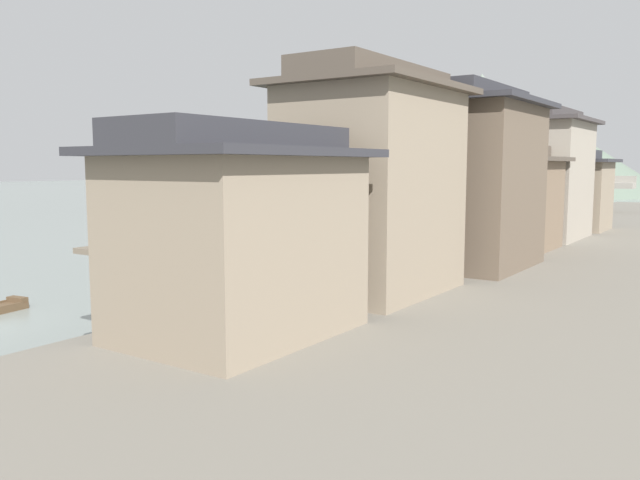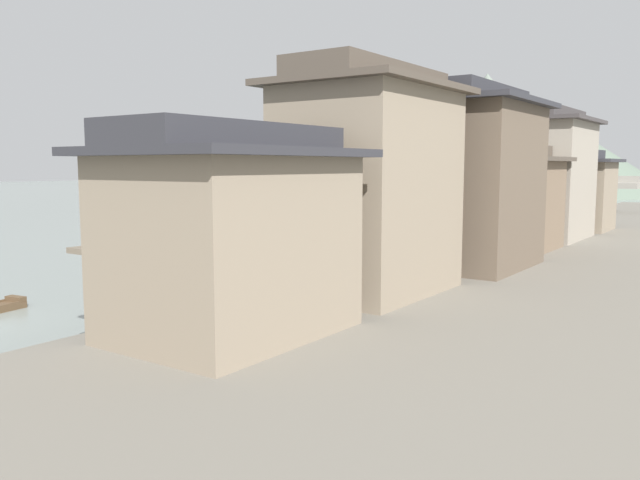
% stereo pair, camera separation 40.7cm
% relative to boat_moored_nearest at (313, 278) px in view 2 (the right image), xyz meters
% --- Properties ---
extents(riverbank_right, '(18.00, 110.00, 0.80)m').
position_rel_boat_moored_nearest_xyz_m(riverbank_right, '(10.78, 15.11, 0.18)').
color(riverbank_right, '#6B665B').
rests_on(riverbank_right, ground).
extents(boat_moored_nearest, '(1.28, 3.80, 0.62)m').
position_rel_boat_moored_nearest_xyz_m(boat_moored_nearest, '(0.00, 0.00, 0.00)').
color(boat_moored_nearest, '#33281E').
rests_on(boat_moored_nearest, ground).
extents(boat_moored_second, '(1.75, 3.91, 0.70)m').
position_rel_boat_moored_nearest_xyz_m(boat_moored_second, '(-0.41, 36.44, 0.03)').
color(boat_moored_second, brown).
rests_on(boat_moored_second, ground).
extents(boat_moored_third, '(3.94, 4.45, 0.37)m').
position_rel_boat_moored_nearest_xyz_m(boat_moored_third, '(-8.25, 42.91, -0.09)').
color(boat_moored_third, brown).
rests_on(boat_moored_third, ground).
extents(boat_moored_far, '(0.98, 4.62, 0.65)m').
position_rel_boat_moored_nearest_xyz_m(boat_moored_far, '(-0.19, -10.03, -0.00)').
color(boat_moored_far, '#423328').
rests_on(boat_moored_far, ground).
extents(boat_midriver_drifting, '(0.95, 4.92, 0.42)m').
position_rel_boat_moored_nearest_xyz_m(boat_midriver_drifting, '(-0.53, 9.11, -0.08)').
color(boat_midriver_drifting, '#232326').
rests_on(boat_midriver_drifting, ground).
extents(boat_midriver_upstream, '(1.64, 3.78, 0.71)m').
position_rel_boat_moored_nearest_xyz_m(boat_midriver_upstream, '(-0.15, 14.08, 0.05)').
color(boat_midriver_upstream, '#33281E').
rests_on(boat_midriver_upstream, ground).
extents(boat_upstream_distant, '(3.76, 1.11, 0.36)m').
position_rel_boat_moored_nearest_xyz_m(boat_upstream_distant, '(-2.96, 23.52, -0.10)').
color(boat_upstream_distant, brown).
rests_on(boat_upstream_distant, ground).
extents(boat_crossing_west, '(1.86, 3.81, 0.46)m').
position_rel_boat_moored_nearest_xyz_m(boat_crossing_west, '(0.34, -4.42, -0.06)').
color(boat_crossing_west, '#33281E').
rests_on(boat_crossing_west, ground).
extents(house_waterfront_nearest, '(6.12, 7.42, 6.14)m').
position_rel_boat_moored_nearest_xyz_m(house_waterfront_nearest, '(5.43, -11.70, 3.58)').
color(house_waterfront_nearest, gray).
rests_on(house_waterfront_nearest, riverbank_right).
extents(house_waterfront_second, '(6.11, 7.67, 8.74)m').
position_rel_boat_moored_nearest_xyz_m(house_waterfront_second, '(5.41, -3.83, 4.88)').
color(house_waterfront_second, gray).
rests_on(house_waterfront_second, riverbank_right).
extents(house_waterfront_tall, '(7.07, 7.85, 8.74)m').
position_rel_boat_moored_nearest_xyz_m(house_waterfront_tall, '(5.90, 4.58, 4.87)').
color(house_waterfront_tall, brown).
rests_on(house_waterfront_tall, riverbank_right).
extents(house_waterfront_narrow, '(6.26, 7.55, 6.14)m').
position_rel_boat_moored_nearest_xyz_m(house_waterfront_narrow, '(5.49, 11.81, 3.58)').
color(house_waterfront_narrow, '#75604C').
rests_on(house_waterfront_narrow, riverbank_right).
extents(house_waterfront_far, '(6.36, 8.26, 8.74)m').
position_rel_boat_moored_nearest_xyz_m(house_waterfront_far, '(5.54, 19.35, 4.87)').
color(house_waterfront_far, gray).
rests_on(house_waterfront_far, riverbank_right).
extents(house_waterfront_end, '(6.61, 5.96, 6.14)m').
position_rel_boat_moored_nearest_xyz_m(house_waterfront_end, '(5.67, 26.71, 3.59)').
color(house_waterfront_end, gray).
rests_on(house_waterfront_end, riverbank_right).
extents(mooring_post_dock_near, '(0.20, 0.20, 0.96)m').
position_rel_boat_moored_nearest_xyz_m(mooring_post_dock_near, '(2.13, -7.50, 1.06)').
color(mooring_post_dock_near, '#473828').
rests_on(mooring_post_dock_near, riverbank_right).
extents(mooring_post_dock_mid, '(0.20, 0.20, 0.93)m').
position_rel_boat_moored_nearest_xyz_m(mooring_post_dock_mid, '(2.13, -0.95, 1.05)').
color(mooring_post_dock_mid, '#473828').
rests_on(mooring_post_dock_mid, riverbank_right).
extents(stone_bridge, '(25.35, 2.40, 4.66)m').
position_rel_boat_moored_nearest_xyz_m(stone_bridge, '(-5.58, 48.12, 2.82)').
color(stone_bridge, gray).
rests_on(stone_bridge, ground).
extents(hill_far_west, '(51.11, 51.11, 17.05)m').
position_rel_boat_moored_nearest_xyz_m(hill_far_west, '(-20.70, 109.41, 8.31)').
color(hill_far_west, '#5B6B5B').
rests_on(hill_far_west, ground).
extents(hill_far_centre, '(38.47, 38.47, 24.33)m').
position_rel_boat_moored_nearest_xyz_m(hill_far_centre, '(-30.36, 103.31, 11.95)').
color(hill_far_centre, slate).
rests_on(hill_far_centre, ground).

